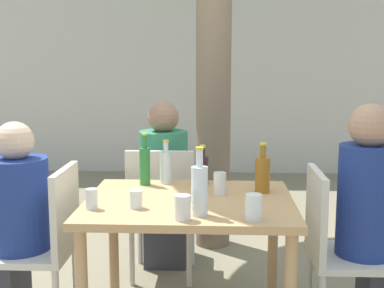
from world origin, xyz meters
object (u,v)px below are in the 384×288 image
drinking_glass_1 (254,207)px  drinking_glass_2 (92,199)px  patio_chair_2 (162,206)px  drinking_glass_3 (182,208)px  person_seated_0 (3,238)px  person_seated_1 (381,235)px  person_seated_2 (165,194)px  wine_bottle_0 (203,169)px  water_bottle_2 (166,166)px  drinking_glass_4 (136,199)px  patio_chair_0 (46,239)px  drinking_glass_0 (220,183)px  patio_chair_1 (336,243)px  green_bottle_3 (145,165)px  water_bottle_1 (200,189)px  dining_table_front (189,217)px  amber_bottle_4 (263,173)px

drinking_glass_1 → drinking_glass_2: size_ratio=1.19×
patio_chair_2 → drinking_glass_3: bearing=101.2°
patio_chair_2 → person_seated_0: 1.05m
patio_chair_2 → person_seated_1: size_ratio=0.72×
person_seated_2 → drinking_glass_1: 1.41m
wine_bottle_0 → water_bottle_2: size_ratio=0.90×
wine_bottle_0 → drinking_glass_4: (-0.32, -0.53, -0.05)m
drinking_glass_3 → drinking_glass_4: (-0.24, 0.19, -0.01)m
patio_chair_0 → water_bottle_2: 0.80m
drinking_glass_4 → patio_chair_0: bearing=161.1°
person_seated_2 → drinking_glass_2: 1.18m
person_seated_0 → drinking_glass_0: bearing=95.7°
patio_chair_0 → drinking_glass_1: 1.19m
person_seated_1 → drinking_glass_0: bearing=82.2°
drinking_glass_0 → drinking_glass_1: same height
patio_chair_1 → person_seated_2: bearing=47.5°
green_bottle_3 → drinking_glass_2: size_ratio=3.01×
person_seated_2 → drinking_glass_2: person_seated_2 is taller
green_bottle_3 → drinking_glass_2: 0.57m
drinking_glass_3 → patio_chair_1: bearing=24.7°
person_seated_2 → drinking_glass_0: size_ratio=9.85×
drinking_glass_0 → drinking_glass_4: size_ratio=1.34×
patio_chair_1 → water_bottle_1: 0.86m
dining_table_front → drinking_glass_2: (-0.48, -0.21, 0.15)m
patio_chair_1 → person_seated_0: person_seated_0 is taller
drinking_glass_3 → patio_chair_0: bearing=154.6°
drinking_glass_2 → wine_bottle_0: bearing=45.8°
patio_chair_1 → drinking_glass_3: size_ratio=7.70×
person_seated_1 → wine_bottle_0: 1.05m
patio_chair_1 → person_seated_1: (0.23, -0.00, 0.05)m
water_bottle_1 → person_seated_0: bearing=165.1°
patio_chair_0 → drinking_glass_1: patio_chair_0 is taller
drinking_glass_4 → person_seated_0: bearing=166.7°
drinking_glass_4 → patio_chair_1: bearing=9.8°
patio_chair_1 → wine_bottle_0: bearing=64.4°
patio_chair_2 → drinking_glass_2: (-0.26, -0.89, 0.28)m
patio_chair_2 → drinking_glass_1: bearing=117.5°
wine_bottle_0 → drinking_glass_2: wine_bottle_0 is taller
dining_table_front → drinking_glass_0: size_ratio=9.04×
patio_chair_0 → drinking_glass_3: (0.77, -0.37, 0.29)m
wine_bottle_0 → water_bottle_1: 0.64m
water_bottle_1 → drinking_glass_1: bearing=-13.9°
patio_chair_2 → drinking_glass_1: patio_chair_2 is taller
drinking_glass_0 → amber_bottle_4: bearing=12.3°
person_seated_0 → drinking_glass_4: bearing=76.7°
water_bottle_2 → drinking_glass_4: water_bottle_2 is taller
person_seated_2 → drinking_glass_2: (-0.26, -1.12, 0.26)m
person_seated_0 → water_bottle_2: 1.00m
patio_chair_2 → wine_bottle_0: bearing=130.0°
water_bottle_1 → drinking_glass_1: water_bottle_1 is taller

